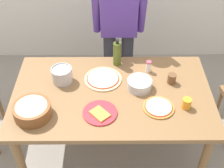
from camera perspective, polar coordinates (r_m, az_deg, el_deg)
The scene contains 13 objects.
ground at distance 3.07m, azimuth 0.01°, elevation -11.99°, with size 8.00×8.00×0.00m, color gray.
dining_table at distance 2.57m, azimuth 0.01°, elevation -3.10°, with size 1.60×0.96×0.76m.
person_cook at distance 3.00m, azimuth 1.26°, elevation 10.86°, with size 0.49×0.25×1.62m.
pizza_raw_on_board at distance 2.62m, azimuth -1.66°, elevation 0.98°, with size 0.31×0.31×0.02m.
pizza_cooked_on_tray at distance 2.40m, azimuth 8.50°, elevation -4.20°, with size 0.24×0.24×0.02m.
plate_with_slice at distance 2.34m, azimuth -2.21°, elevation -5.29°, with size 0.26×0.26×0.02m.
popcorn_bowl at distance 2.36m, azimuth -14.39°, elevation -4.53°, with size 0.28×0.28×0.11m.
mixing_bowl_steel at distance 2.53m, azimuth 5.04°, elevation -0.01°, with size 0.20×0.20×0.08m.
olive_oil_bottle at distance 2.72m, azimuth 0.94°, elevation 5.57°, with size 0.07×0.07×0.26m.
steel_pot at distance 2.60m, azimuth -9.11°, elevation 1.68°, with size 0.17×0.17×0.13m.
cup_orange at distance 2.42m, azimuth 13.46°, elevation -3.46°, with size 0.07×0.07×0.09m, color orange.
cup_small_brown at distance 2.61m, azimuth 10.85°, elevation 0.97°, with size 0.07×0.07×0.09m, color brown.
salt_shaker at distance 2.69m, azimuth 6.66°, elevation 3.20°, with size 0.04×0.04×0.11m.
Camera 1 is at (-0.01, -1.82, 2.47)m, focal length 50.13 mm.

